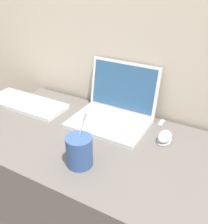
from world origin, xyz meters
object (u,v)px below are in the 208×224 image
Objects in this scene: drink_cup at (79,151)px; usb_stick at (161,123)px; laptop at (114,110)px; computer_mouse at (165,137)px; external_keyboard at (26,103)px.

usb_stick is (0.17, 0.41, -0.06)m from drink_cup.
usb_stick is at bearing 67.87° from drink_cup.
laptop is at bearing 96.21° from drink_cup.
drink_cup is 0.37m from computer_mouse.
laptop is 5.68× the size of usb_stick.
laptop is 0.79× the size of external_keyboard.
laptop is at bearing 169.91° from computer_mouse.
computer_mouse is at bearing -10.09° from laptop.
drink_cup is (0.04, -0.34, 0.01)m from laptop.
laptop reaches higher than drink_cup.
drink_cup is at bearing -127.13° from computer_mouse.
computer_mouse is 0.13m from usb_stick.
external_keyboard is at bearing -166.21° from usb_stick.
laptop reaches higher than computer_mouse.
computer_mouse is 0.21× the size of external_keyboard.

